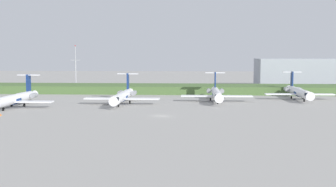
{
  "coord_description": "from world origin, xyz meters",
  "views": [
    {
      "loc": [
        8.23,
        -106.93,
        15.34
      ],
      "look_at": [
        0.0,
        28.56,
        3.0
      ],
      "focal_mm": 46.75,
      "sensor_mm": 36.0,
      "label": 1
    }
  ],
  "objects_px": {
    "regional_jet_fourth": "(217,93)",
    "antenna_mast": "(76,70)",
    "regional_jet_third": "(123,96)",
    "regional_jet_fifth": "(298,92)",
    "safety_cone_rear_marker": "(1,115)",
    "regional_jet_second": "(15,99)"
  },
  "relations": [
    {
      "from": "regional_jet_fourth",
      "to": "regional_jet_fifth",
      "type": "distance_m",
      "value": 29.12
    },
    {
      "from": "regional_jet_fourth",
      "to": "safety_cone_rear_marker",
      "type": "height_order",
      "value": "regional_jet_fourth"
    },
    {
      "from": "regional_jet_third",
      "to": "regional_jet_fifth",
      "type": "height_order",
      "value": "same"
    },
    {
      "from": "regional_jet_third",
      "to": "regional_jet_fourth",
      "type": "distance_m",
      "value": 30.65
    },
    {
      "from": "regional_jet_second",
      "to": "regional_jet_third",
      "type": "relative_size",
      "value": 1.0
    },
    {
      "from": "regional_jet_second",
      "to": "regional_jet_fifth",
      "type": "bearing_deg",
      "value": 17.75
    },
    {
      "from": "regional_jet_fourth",
      "to": "antenna_mast",
      "type": "height_order",
      "value": "antenna_mast"
    },
    {
      "from": "regional_jet_third",
      "to": "regional_jet_fourth",
      "type": "xyz_separation_m",
      "value": [
        29.06,
        9.75,
        0.0
      ]
    },
    {
      "from": "regional_jet_second",
      "to": "regional_jet_fourth",
      "type": "distance_m",
      "value": 61.87
    },
    {
      "from": "regional_jet_second",
      "to": "regional_jet_fourth",
      "type": "height_order",
      "value": "same"
    },
    {
      "from": "regional_jet_fifth",
      "to": "antenna_mast",
      "type": "height_order",
      "value": "antenna_mast"
    },
    {
      "from": "regional_jet_fourth",
      "to": "regional_jet_second",
      "type": "bearing_deg",
      "value": -161.34
    },
    {
      "from": "regional_jet_fifth",
      "to": "regional_jet_second",
      "type": "bearing_deg",
      "value": -162.25
    },
    {
      "from": "regional_jet_fourth",
      "to": "antenna_mast",
      "type": "bearing_deg",
      "value": 139.55
    },
    {
      "from": "regional_jet_second",
      "to": "regional_jet_fourth",
      "type": "relative_size",
      "value": 1.0
    },
    {
      "from": "regional_jet_second",
      "to": "safety_cone_rear_marker",
      "type": "relative_size",
      "value": 56.36
    },
    {
      "from": "regional_jet_fourth",
      "to": "regional_jet_fifth",
      "type": "height_order",
      "value": "same"
    },
    {
      "from": "regional_jet_second",
      "to": "regional_jet_fifth",
      "type": "xyz_separation_m",
      "value": [
        86.64,
        27.73,
        0.0
      ]
    },
    {
      "from": "antenna_mast",
      "to": "safety_cone_rear_marker",
      "type": "bearing_deg",
      "value": -86.58
    },
    {
      "from": "regional_jet_third",
      "to": "safety_cone_rear_marker",
      "type": "distance_m",
      "value": 37.77
    },
    {
      "from": "regional_jet_fourth",
      "to": "regional_jet_fifth",
      "type": "relative_size",
      "value": 1.0
    },
    {
      "from": "regional_jet_third",
      "to": "regional_jet_fifth",
      "type": "distance_m",
      "value": 59.75
    }
  ]
}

